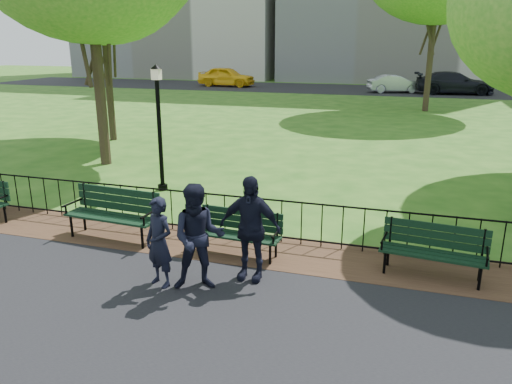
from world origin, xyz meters
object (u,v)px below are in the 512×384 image
(park_bench_right_a, at_px, (434,245))
(sedan_silver, at_px, (395,84))
(person_mid, at_px, (198,237))
(taxi, at_px, (226,77))
(park_bench_main, at_px, (222,225))
(person_right, at_px, (250,228))
(lamppost, at_px, (159,124))
(person_left, at_px, (159,242))
(sedan_dark, at_px, (454,83))
(park_bench_left_a, at_px, (114,208))

(park_bench_right_a, xyz_separation_m, sedan_silver, (-1.95, 31.93, 0.11))
(person_mid, height_order, taxi, person_mid)
(park_bench_main, xyz_separation_m, person_right, (0.82, -0.84, 0.34))
(lamppost, bearing_deg, park_bench_main, -48.49)
(lamppost, xyz_separation_m, taxi, (-9.33, 29.90, -0.95))
(lamppost, height_order, sedan_silver, lamppost)
(lamppost, height_order, person_right, lamppost)
(lamppost, relative_size, taxi, 0.67)
(lamppost, xyz_separation_m, person_left, (2.55, -4.95, -1.04))
(person_left, relative_size, sedan_silver, 0.37)
(sedan_dark, bearing_deg, taxi, 79.76)
(person_mid, distance_m, sedan_silver, 33.57)
(park_bench_main, bearing_deg, sedan_dark, 82.81)
(park_bench_main, distance_m, sedan_silver, 32.16)
(park_bench_right_a, bearing_deg, taxi, 122.46)
(person_right, height_order, taxi, person_right)
(lamppost, xyz_separation_m, person_mid, (3.20, -4.86, -0.91))
(park_bench_left_a, height_order, person_left, person_left)
(park_bench_left_a, bearing_deg, taxi, 110.90)
(sedan_dark, bearing_deg, park_bench_right_a, 168.91)
(park_bench_right_a, distance_m, taxi, 36.88)
(park_bench_left_a, distance_m, sedan_dark, 33.31)
(taxi, distance_m, sedan_dark, 18.47)
(person_right, bearing_deg, lamppost, 132.93)
(park_bench_left_a, distance_m, park_bench_right_a, 6.13)
(park_bench_right_a, bearing_deg, person_left, -151.87)
(park_bench_main, bearing_deg, person_left, -104.88)
(lamppost, xyz_separation_m, sedan_dark, (9.11, 28.86, -0.97))
(person_left, distance_m, sedan_dark, 34.44)
(lamppost, bearing_deg, sedan_dark, 72.47)
(park_bench_right_a, relative_size, taxi, 0.36)
(park_bench_right_a, xyz_separation_m, taxi, (-16.14, 33.16, 0.29))
(park_bench_left_a, distance_m, lamppost, 3.63)
(park_bench_main, height_order, sedan_dark, sedan_dark)
(lamppost, relative_size, person_right, 1.84)
(park_bench_left_a, xyz_separation_m, sedan_silver, (4.18, 32.04, 0.04))
(person_mid, relative_size, sedan_silver, 0.43)
(park_bench_right_a, height_order, person_mid, person_mid)
(park_bench_right_a, bearing_deg, park_bench_main, -170.73)
(taxi, height_order, sedan_dark, taxi)
(park_bench_right_a, height_order, sedan_dark, sedan_dark)
(lamppost, distance_m, person_left, 5.66)
(sedan_silver, bearing_deg, person_mid, 158.38)
(taxi, height_order, sedan_silver, taxi)
(park_bench_right_a, height_order, person_right, person_right)
(park_bench_right_a, bearing_deg, park_bench_left_a, -172.50)
(park_bench_right_a, xyz_separation_m, person_right, (-2.95, -1.02, 0.35))
(park_bench_left_a, bearing_deg, person_right, -11.88)
(park_bench_left_a, bearing_deg, park_bench_main, 2.33)
(park_bench_main, distance_m, park_bench_left_a, 2.36)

